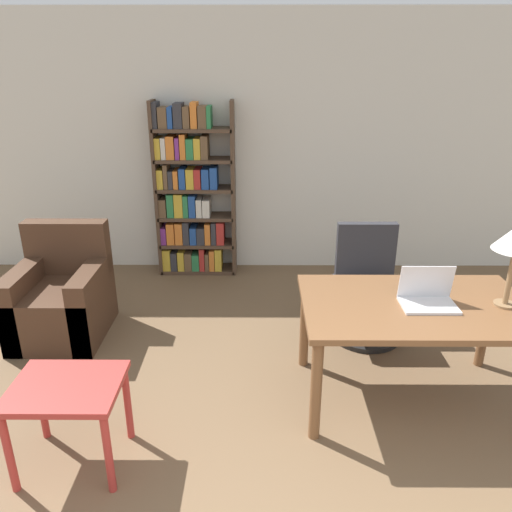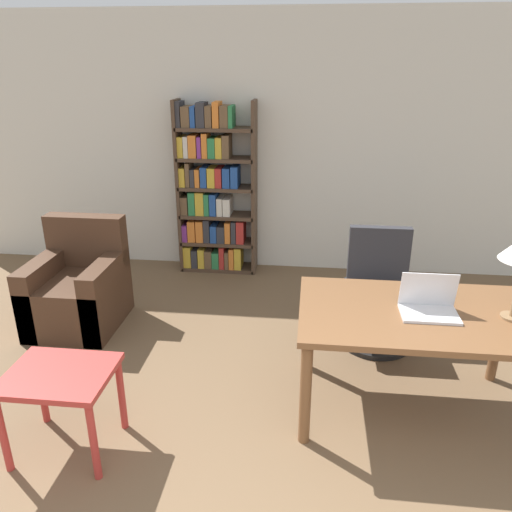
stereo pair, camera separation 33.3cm
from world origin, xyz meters
name	(u,v)px [view 2 (the right image)]	position (x,y,z in m)	size (l,w,h in m)	color
wall_back	(306,147)	(0.00, 4.53, 1.35)	(8.00, 0.06, 2.70)	silver
desk	(416,324)	(0.77, 2.09, 0.64)	(1.48, 0.92, 0.73)	brown
laptop	(429,305)	(0.83, 2.08, 0.79)	(0.35, 0.24, 0.25)	silver
office_chair	(378,294)	(0.65, 3.00, 0.41)	(0.60, 0.60, 0.94)	black
side_table_blue	(61,385)	(-1.33, 1.47, 0.45)	(0.60, 0.49, 0.54)	#B2332D
armchair	(79,291)	(-1.93, 2.97, 0.31)	(0.71, 0.78, 0.92)	#472D1E
bookshelf	(212,194)	(-0.99, 4.34, 0.87)	(0.84, 0.28, 1.84)	#4C3828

